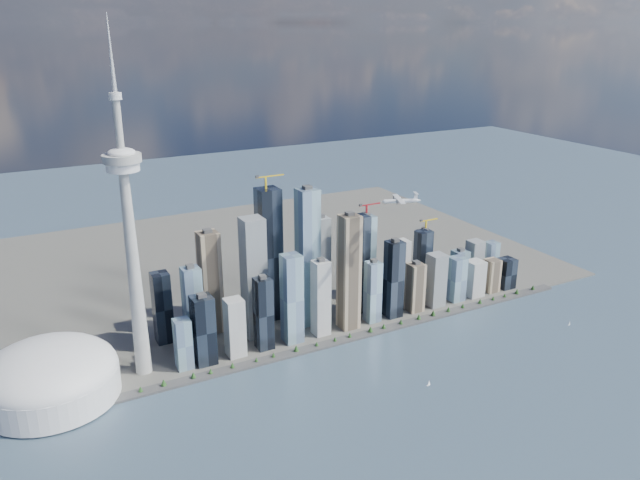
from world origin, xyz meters
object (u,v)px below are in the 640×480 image
needle_tower (130,236)px  dome_stadium (50,376)px  airplane (401,200)px  sailboat_east (569,324)px  sailboat_west (429,384)px

needle_tower → dome_stadium: bearing=-175.9°
airplane → sailboat_east: 422.33m
dome_stadium → airplane: size_ratio=3.03×
airplane → sailboat_west: airplane is taller
needle_tower → sailboat_east: 811.18m
airplane → needle_tower: bearing=-170.7°
needle_tower → sailboat_west: size_ratio=55.57×
needle_tower → sailboat_east: needle_tower is taller
dome_stadium → sailboat_west: bearing=-24.4°
needle_tower → sailboat_west: bearing=-32.7°
sailboat_east → dome_stadium: bearing=154.5°
dome_stadium → sailboat_east: 911.27m
airplane → sailboat_west: bearing=-85.2°
airplane → sailboat_east: (316.34, -118.22, -253.62)m
needle_tower → sailboat_west: 515.20m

